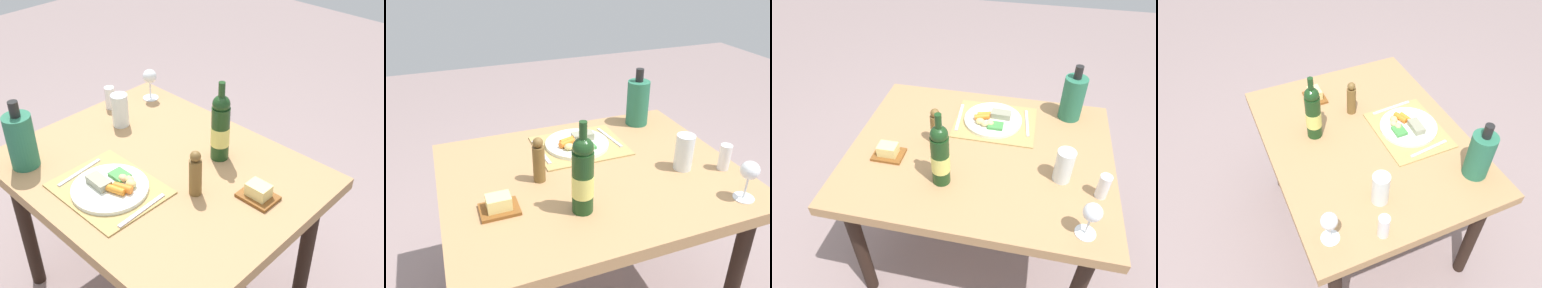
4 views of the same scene
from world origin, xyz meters
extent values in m
cube|color=#AB8053|center=(0.00, 0.00, 0.68)|extent=(1.13, 0.90, 0.05)
cylinder|color=black|center=(-0.48, -0.36, 0.33)|extent=(0.06, 0.06, 0.66)
cylinder|color=black|center=(-0.48, 0.36, 0.33)|extent=(0.06, 0.06, 0.66)
cylinder|color=black|center=(0.48, 0.36, 0.33)|extent=(0.06, 0.06, 0.66)
cube|color=tan|center=(-0.03, -0.21, 0.71)|extent=(0.38, 0.31, 0.01)
cylinder|color=white|center=(-0.02, -0.21, 0.72)|extent=(0.27, 0.27, 0.01)
cube|color=gray|center=(-0.06, -0.23, 0.74)|extent=(0.10, 0.05, 0.03)
cylinder|color=orange|center=(0.02, -0.22, 0.74)|extent=(0.08, 0.05, 0.03)
cylinder|color=orange|center=(0.03, -0.20, 0.74)|extent=(0.08, 0.05, 0.03)
ellipsoid|color=#D7B37A|center=(-0.02, -0.16, 0.74)|extent=(0.04, 0.03, 0.02)
ellipsoid|color=tan|center=(0.01, -0.15, 0.74)|extent=(0.04, 0.03, 0.02)
ellipsoid|color=#D8C072|center=(0.03, -0.16, 0.74)|extent=(0.04, 0.04, 0.03)
cube|color=#428E43|center=(-0.04, -0.15, 0.73)|extent=(0.07, 0.06, 0.01)
cube|color=silver|center=(-0.18, -0.23, 0.71)|extent=(0.04, 0.20, 0.00)
cube|color=silver|center=(0.14, -0.21, 0.71)|extent=(0.03, 0.21, 0.00)
cube|color=brown|center=(0.38, 0.12, 0.71)|extent=(0.13, 0.10, 0.01)
cube|color=#F0DB84|center=(0.38, 0.12, 0.74)|extent=(0.08, 0.06, 0.05)
cylinder|color=brown|center=(0.20, -0.01, 0.78)|extent=(0.05, 0.05, 0.14)
sphere|color=brown|center=(0.20, -0.01, 0.86)|extent=(0.04, 0.04, 0.04)
cylinder|color=#296D50|center=(-0.38, -0.34, 0.81)|extent=(0.10, 0.10, 0.21)
cylinder|color=black|center=(-0.38, -0.34, 0.95)|extent=(0.04, 0.04, 0.06)
cylinder|color=#193D19|center=(0.12, 0.21, 0.81)|extent=(0.07, 0.07, 0.22)
sphere|color=#193D19|center=(0.12, 0.21, 0.94)|extent=(0.07, 0.07, 0.07)
cylinder|color=#193D19|center=(0.12, 0.21, 0.99)|extent=(0.03, 0.03, 0.08)
cylinder|color=#E4DE6C|center=(0.12, 0.21, 0.80)|extent=(0.07, 0.07, 0.08)
cylinder|color=white|center=(-0.43, 0.35, 0.71)|extent=(0.07, 0.07, 0.00)
cylinder|color=white|center=(-0.43, 0.35, 0.75)|extent=(0.01, 0.01, 0.08)
sphere|color=white|center=(-0.43, 0.35, 0.82)|extent=(0.06, 0.06, 0.06)
cylinder|color=silver|center=(-0.35, 0.10, 0.78)|extent=(0.07, 0.07, 0.14)
cylinder|color=silver|center=(-0.35, 0.10, 0.75)|extent=(0.07, 0.07, 0.08)
cylinder|color=white|center=(-0.49, 0.16, 0.76)|extent=(0.04, 0.04, 0.10)
camera|label=1|loc=(1.12, -0.99, 1.81)|focal=45.85mm
camera|label=2|loc=(0.50, 1.17, 1.50)|focal=36.14mm
camera|label=3|loc=(-0.17, 1.14, 1.73)|focal=32.98mm
camera|label=4|loc=(-1.14, 0.58, 1.95)|focal=35.50mm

